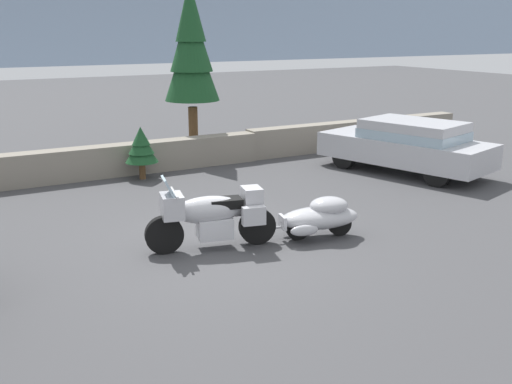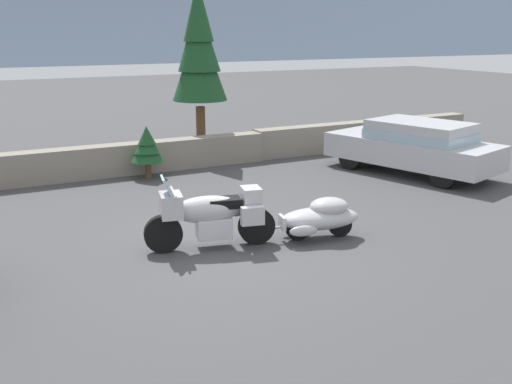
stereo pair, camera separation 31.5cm
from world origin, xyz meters
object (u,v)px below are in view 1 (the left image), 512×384
Objects in this scene: pine_tree_tall at (191,47)px; touring_motorcycle at (211,214)px; car_shaped_trailer at (320,216)px; sedan_at_right_edge at (407,144)px.

touring_motorcycle is at bearing -111.17° from pine_tree_tall.
sedan_at_right_edge is at bearing 31.96° from car_shaped_trailer.
pine_tree_tall reaches higher than touring_motorcycle.
touring_motorcycle is at bearing 167.20° from car_shaped_trailer.
car_shaped_trailer is 0.44× the size of pine_tree_tall.
pine_tree_tall is at bearing 68.83° from touring_motorcycle.
pine_tree_tall is (0.93, 7.95, 2.79)m from car_shaped_trailer.
touring_motorcycle is 0.45× the size of pine_tree_tall.
touring_motorcycle is 8.44m from pine_tree_tall.
car_shaped_trailer is 5.90m from sedan_at_right_edge.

